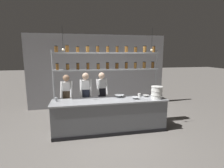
{
  "coord_description": "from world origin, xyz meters",
  "views": [
    {
      "loc": [
        -0.89,
        -4.65,
        2.2
      ],
      "look_at": [
        0.1,
        0.2,
        1.33
      ],
      "focal_mm": 28.0,
      "sensor_mm": 36.0,
      "label": 1
    }
  ],
  "objects_px": {
    "prep_bowl_near_left": "(135,98)",
    "serving_cup_front": "(56,99)",
    "serving_cup_by_board": "(139,95)",
    "container_stack": "(157,92)",
    "spice_shelf_unit": "(108,62)",
    "prep_bowl_center_front": "(119,96)",
    "chef_left": "(67,97)",
    "chef_right": "(102,94)",
    "chef_center": "(86,95)",
    "prep_bowl_center_back": "(146,96)"
  },
  "relations": [
    {
      "from": "prep_bowl_center_back",
      "to": "serving_cup_front",
      "type": "height_order",
      "value": "serving_cup_front"
    },
    {
      "from": "chef_right",
      "to": "container_stack",
      "type": "bearing_deg",
      "value": -40.83
    },
    {
      "from": "container_stack",
      "to": "prep_bowl_center_back",
      "type": "height_order",
      "value": "container_stack"
    },
    {
      "from": "chef_left",
      "to": "container_stack",
      "type": "xyz_separation_m",
      "value": [
        2.54,
        -0.87,
        0.21
      ]
    },
    {
      "from": "prep_bowl_near_left",
      "to": "serving_cup_by_board",
      "type": "distance_m",
      "value": 0.35
    },
    {
      "from": "spice_shelf_unit",
      "to": "serving_cup_front",
      "type": "height_order",
      "value": "spice_shelf_unit"
    },
    {
      "from": "chef_center",
      "to": "container_stack",
      "type": "relative_size",
      "value": 4.58
    },
    {
      "from": "chef_right",
      "to": "serving_cup_by_board",
      "type": "bearing_deg",
      "value": -37.43
    },
    {
      "from": "container_stack",
      "to": "prep_bowl_center_front",
      "type": "height_order",
      "value": "container_stack"
    },
    {
      "from": "container_stack",
      "to": "prep_bowl_near_left",
      "type": "height_order",
      "value": "container_stack"
    },
    {
      "from": "chef_left",
      "to": "chef_right",
      "type": "xyz_separation_m",
      "value": [
        1.1,
        0.1,
        0.02
      ]
    },
    {
      "from": "serving_cup_by_board",
      "to": "chef_left",
      "type": "bearing_deg",
      "value": 166.38
    },
    {
      "from": "spice_shelf_unit",
      "to": "prep_bowl_near_left",
      "type": "xyz_separation_m",
      "value": [
        0.71,
        -0.39,
        -0.99
      ]
    },
    {
      "from": "chef_right",
      "to": "serving_cup_front",
      "type": "bearing_deg",
      "value": -159.86
    },
    {
      "from": "chef_left",
      "to": "chef_right",
      "type": "height_order",
      "value": "chef_right"
    },
    {
      "from": "spice_shelf_unit",
      "to": "chef_right",
      "type": "relative_size",
      "value": 1.93
    },
    {
      "from": "chef_left",
      "to": "chef_center",
      "type": "relative_size",
      "value": 0.96
    },
    {
      "from": "spice_shelf_unit",
      "to": "serving_cup_front",
      "type": "bearing_deg",
      "value": -172.31
    },
    {
      "from": "prep_bowl_near_left",
      "to": "prep_bowl_center_back",
      "type": "distance_m",
      "value": 0.44
    },
    {
      "from": "chef_left",
      "to": "prep_bowl_center_front",
      "type": "height_order",
      "value": "chef_left"
    },
    {
      "from": "chef_center",
      "to": "prep_bowl_near_left",
      "type": "height_order",
      "value": "chef_center"
    },
    {
      "from": "chef_right",
      "to": "prep_bowl_center_front",
      "type": "height_order",
      "value": "chef_right"
    },
    {
      "from": "chef_left",
      "to": "chef_center",
      "type": "bearing_deg",
      "value": -2.74
    },
    {
      "from": "chef_left",
      "to": "serving_cup_front",
      "type": "distance_m",
      "value": 0.66
    },
    {
      "from": "chef_left",
      "to": "chef_right",
      "type": "bearing_deg",
      "value": 11.26
    },
    {
      "from": "serving_cup_by_board",
      "to": "container_stack",
      "type": "bearing_deg",
      "value": -41.66
    },
    {
      "from": "chef_left",
      "to": "chef_center",
      "type": "distance_m",
      "value": 0.59
    },
    {
      "from": "chef_center",
      "to": "chef_right",
      "type": "relative_size",
      "value": 1.01
    },
    {
      "from": "spice_shelf_unit",
      "to": "prep_bowl_center_front",
      "type": "distance_m",
      "value": 1.03
    },
    {
      "from": "container_stack",
      "to": "prep_bowl_center_front",
      "type": "xyz_separation_m",
      "value": [
        -1.01,
        0.35,
        -0.14
      ]
    },
    {
      "from": "spice_shelf_unit",
      "to": "prep_bowl_center_back",
      "type": "xyz_separation_m",
      "value": [
        1.11,
        -0.2,
        -0.99
      ]
    },
    {
      "from": "chef_right",
      "to": "serving_cup_front",
      "type": "xyz_separation_m",
      "value": [
        -1.35,
        -0.7,
        0.06
      ]
    },
    {
      "from": "chef_left",
      "to": "prep_bowl_center_front",
      "type": "distance_m",
      "value": 1.61
    },
    {
      "from": "container_stack",
      "to": "prep_bowl_center_front",
      "type": "bearing_deg",
      "value": 160.78
    },
    {
      "from": "container_stack",
      "to": "prep_bowl_near_left",
      "type": "distance_m",
      "value": 0.63
    },
    {
      "from": "spice_shelf_unit",
      "to": "chef_right",
      "type": "distance_m",
      "value": 1.15
    },
    {
      "from": "prep_bowl_near_left",
      "to": "serving_cup_front",
      "type": "xyz_separation_m",
      "value": [
        -2.18,
        0.2,
        0.02
      ]
    },
    {
      "from": "prep_bowl_center_front",
      "to": "serving_cup_front",
      "type": "relative_size",
      "value": 2.74
    },
    {
      "from": "chef_left",
      "to": "container_stack",
      "type": "distance_m",
      "value": 2.69
    },
    {
      "from": "serving_cup_front",
      "to": "spice_shelf_unit",
      "type": "bearing_deg",
      "value": 7.69
    },
    {
      "from": "serving_cup_by_board",
      "to": "prep_bowl_near_left",
      "type": "bearing_deg",
      "value": -128.6
    },
    {
      "from": "spice_shelf_unit",
      "to": "container_stack",
      "type": "xyz_separation_m",
      "value": [
        1.33,
        -0.47,
        -0.84
      ]
    },
    {
      "from": "chef_left",
      "to": "prep_bowl_center_back",
      "type": "xyz_separation_m",
      "value": [
        2.33,
        -0.6,
        0.06
      ]
    },
    {
      "from": "prep_bowl_center_back",
      "to": "serving_cup_by_board",
      "type": "relative_size",
      "value": 2.03
    },
    {
      "from": "container_stack",
      "to": "prep_bowl_center_back",
      "type": "xyz_separation_m",
      "value": [
        -0.22,
        0.27,
        -0.15
      ]
    },
    {
      "from": "prep_bowl_center_back",
      "to": "serving_cup_by_board",
      "type": "distance_m",
      "value": 0.2
    },
    {
      "from": "serving_cup_front",
      "to": "serving_cup_by_board",
      "type": "distance_m",
      "value": 2.41
    },
    {
      "from": "chef_left",
      "to": "serving_cup_front",
      "type": "height_order",
      "value": "chef_left"
    },
    {
      "from": "chef_center",
      "to": "serving_cup_front",
      "type": "xyz_separation_m",
      "value": [
        -0.83,
        -0.51,
        0.05
      ]
    },
    {
      "from": "chef_left",
      "to": "prep_bowl_near_left",
      "type": "relative_size",
      "value": 7.25
    }
  ]
}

